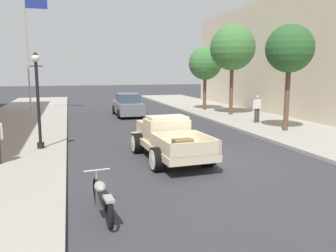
{
  "coord_description": "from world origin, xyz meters",
  "views": [
    {
      "loc": [
        -4.31,
        -11.29,
        3.24
      ],
      "look_at": [
        -0.43,
        2.09,
        1.0
      ],
      "focal_mm": 36.5,
      "sensor_mm": 36.0,
      "label": 1
    }
  ],
  "objects_px": {
    "hotrod_truck_cream": "(167,138)",
    "pedestrian_sidewalk_right": "(257,107)",
    "car_background_grey": "(128,106)",
    "street_tree_third": "(205,64)",
    "street_lamp_near": "(38,93)",
    "street_tree_nearest": "(290,49)",
    "motorcycle_parked": "(102,197)",
    "flagpole": "(30,38)",
    "street_tree_second": "(232,48)"
  },
  "relations": [
    {
      "from": "hotrod_truck_cream",
      "to": "pedestrian_sidewalk_right",
      "type": "height_order",
      "value": "pedestrian_sidewalk_right"
    },
    {
      "from": "car_background_grey",
      "to": "street_tree_third",
      "type": "bearing_deg",
      "value": 10.51
    },
    {
      "from": "street_lamp_near",
      "to": "street_tree_nearest",
      "type": "height_order",
      "value": "street_tree_nearest"
    },
    {
      "from": "hotrod_truck_cream",
      "to": "motorcycle_parked",
      "type": "bearing_deg",
      "value": -121.69
    },
    {
      "from": "hotrod_truck_cream",
      "to": "motorcycle_parked",
      "type": "xyz_separation_m",
      "value": [
        -2.88,
        -4.66,
        -0.31
      ]
    },
    {
      "from": "car_background_grey",
      "to": "street_tree_nearest",
      "type": "height_order",
      "value": "street_tree_nearest"
    },
    {
      "from": "hotrod_truck_cream",
      "to": "motorcycle_parked",
      "type": "height_order",
      "value": "hotrod_truck_cream"
    },
    {
      "from": "street_lamp_near",
      "to": "street_tree_nearest",
      "type": "distance_m",
      "value": 12.3
    },
    {
      "from": "hotrod_truck_cream",
      "to": "car_background_grey",
      "type": "distance_m",
      "value": 12.51
    },
    {
      "from": "hotrod_truck_cream",
      "to": "street_tree_third",
      "type": "relative_size",
      "value": 0.99
    },
    {
      "from": "street_tree_nearest",
      "to": "hotrod_truck_cream",
      "type": "bearing_deg",
      "value": -156.54
    },
    {
      "from": "motorcycle_parked",
      "to": "car_background_grey",
      "type": "distance_m",
      "value": 17.52
    },
    {
      "from": "flagpole",
      "to": "street_tree_second",
      "type": "height_order",
      "value": "flagpole"
    },
    {
      "from": "motorcycle_parked",
      "to": "street_tree_second",
      "type": "height_order",
      "value": "street_tree_second"
    },
    {
      "from": "street_tree_second",
      "to": "flagpole",
      "type": "bearing_deg",
      "value": 154.02
    },
    {
      "from": "hotrod_truck_cream",
      "to": "car_background_grey",
      "type": "xyz_separation_m",
      "value": [
        0.6,
        12.5,
        0.01
      ]
    },
    {
      "from": "street_tree_second",
      "to": "pedestrian_sidewalk_right",
      "type": "bearing_deg",
      "value": -93.9
    },
    {
      "from": "motorcycle_parked",
      "to": "flagpole",
      "type": "relative_size",
      "value": 0.23
    },
    {
      "from": "street_tree_second",
      "to": "street_tree_third",
      "type": "height_order",
      "value": "street_tree_second"
    },
    {
      "from": "street_lamp_near",
      "to": "street_tree_second",
      "type": "bearing_deg",
      "value": 32.32
    },
    {
      "from": "pedestrian_sidewalk_right",
      "to": "street_lamp_near",
      "type": "relative_size",
      "value": 0.43
    },
    {
      "from": "street_lamp_near",
      "to": "street_tree_nearest",
      "type": "xyz_separation_m",
      "value": [
        12.11,
        0.9,
        1.96
      ]
    },
    {
      "from": "pedestrian_sidewalk_right",
      "to": "street_tree_nearest",
      "type": "bearing_deg",
      "value": -89.88
    },
    {
      "from": "street_tree_nearest",
      "to": "street_lamp_near",
      "type": "bearing_deg",
      "value": -175.75
    },
    {
      "from": "street_tree_nearest",
      "to": "street_tree_second",
      "type": "distance_m",
      "value": 6.95
    },
    {
      "from": "flagpole",
      "to": "pedestrian_sidewalk_right",
      "type": "bearing_deg",
      "value": -38.45
    },
    {
      "from": "pedestrian_sidewalk_right",
      "to": "street_tree_nearest",
      "type": "distance_m",
      "value": 4.35
    },
    {
      "from": "hotrod_truck_cream",
      "to": "motorcycle_parked",
      "type": "distance_m",
      "value": 5.49
    },
    {
      "from": "hotrod_truck_cream",
      "to": "car_background_grey",
      "type": "height_order",
      "value": "car_background_grey"
    },
    {
      "from": "pedestrian_sidewalk_right",
      "to": "street_tree_third",
      "type": "relative_size",
      "value": 0.33
    },
    {
      "from": "street_lamp_near",
      "to": "street_tree_third",
      "type": "xyz_separation_m",
      "value": [
        11.79,
        11.39,
        1.46
      ]
    },
    {
      "from": "car_background_grey",
      "to": "street_tree_second",
      "type": "relative_size",
      "value": 0.68
    },
    {
      "from": "hotrod_truck_cream",
      "to": "street_lamp_near",
      "type": "relative_size",
      "value": 1.3
    },
    {
      "from": "pedestrian_sidewalk_right",
      "to": "flagpole",
      "type": "xyz_separation_m",
      "value": [
        -13.64,
        10.83,
        4.68
      ]
    },
    {
      "from": "hotrod_truck_cream",
      "to": "street_tree_second",
      "type": "xyz_separation_m",
      "value": [
        7.69,
        10.15,
        4.1
      ]
    },
    {
      "from": "street_lamp_near",
      "to": "street_tree_third",
      "type": "distance_m",
      "value": 16.46
    },
    {
      "from": "pedestrian_sidewalk_right",
      "to": "flagpole",
      "type": "height_order",
      "value": "flagpole"
    },
    {
      "from": "car_background_grey",
      "to": "flagpole",
      "type": "xyz_separation_m",
      "value": [
        -6.83,
        4.44,
        5.0
      ]
    },
    {
      "from": "pedestrian_sidewalk_right",
      "to": "street_tree_third",
      "type": "height_order",
      "value": "street_tree_third"
    },
    {
      "from": "street_tree_third",
      "to": "street_tree_nearest",
      "type": "bearing_deg",
      "value": -88.28
    },
    {
      "from": "flagpole",
      "to": "motorcycle_parked",
      "type": "bearing_deg",
      "value": -81.19
    },
    {
      "from": "street_lamp_near",
      "to": "street_tree_third",
      "type": "bearing_deg",
      "value": 44.0
    },
    {
      "from": "street_lamp_near",
      "to": "street_tree_nearest",
      "type": "relative_size",
      "value": 0.71
    },
    {
      "from": "flagpole",
      "to": "street_tree_nearest",
      "type": "bearing_deg",
      "value": -45.14
    },
    {
      "from": "hotrod_truck_cream",
      "to": "street_lamp_near",
      "type": "height_order",
      "value": "street_lamp_near"
    },
    {
      "from": "motorcycle_parked",
      "to": "street_tree_second",
      "type": "relative_size",
      "value": 0.34
    },
    {
      "from": "street_lamp_near",
      "to": "flagpole",
      "type": "relative_size",
      "value": 0.42
    },
    {
      "from": "car_background_grey",
      "to": "pedestrian_sidewalk_right",
      "type": "xyz_separation_m",
      "value": [
        6.82,
        -6.4,
        0.32
      ]
    },
    {
      "from": "street_tree_third",
      "to": "car_background_grey",
      "type": "bearing_deg",
      "value": -169.49
    },
    {
      "from": "motorcycle_parked",
      "to": "street_tree_third",
      "type": "bearing_deg",
      "value": 61.47
    }
  ]
}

